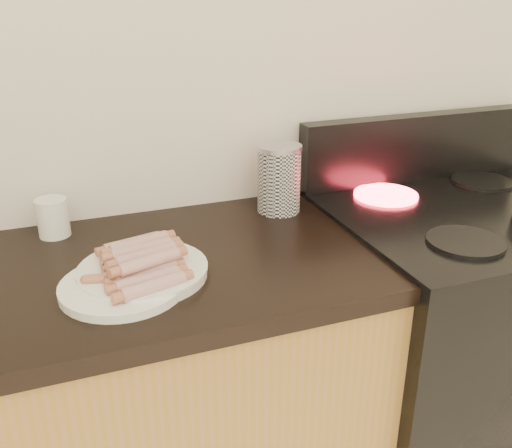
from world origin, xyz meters
name	(u,v)px	position (x,y,z in m)	size (l,w,h in m)	color
wall_back	(153,59)	(0.00, 2.00, 1.30)	(4.00, 0.04, 2.60)	silver
stove	(452,350)	(0.78, 1.68, 0.46)	(0.76, 0.65, 0.91)	black
stove_panel	(416,147)	(0.78, 1.96, 1.01)	(0.76, 0.06, 0.20)	black
burner_near_left	(465,242)	(0.61, 1.51, 0.92)	(0.18, 0.18, 0.01)	black
burner_far_left	(386,195)	(0.61, 1.84, 0.92)	(0.18, 0.18, 0.01)	#FF1E2D
burner_far_right	(482,181)	(0.95, 1.84, 0.92)	(0.18, 0.18, 0.01)	black
main_plate	(143,273)	(-0.12, 1.63, 0.91)	(0.27, 0.27, 0.02)	white
side_plate	(123,286)	(-0.17, 1.59, 0.91)	(0.25, 0.25, 0.02)	white
hotdog_pile	(142,260)	(-0.12, 1.63, 0.94)	(0.13, 0.27, 0.05)	brown
plain_sausages	(122,278)	(-0.17, 1.59, 0.93)	(0.14, 0.05, 0.02)	#B1632A
canister	(279,179)	(0.29, 1.88, 0.99)	(0.12, 0.12, 0.18)	silver
mug	(53,218)	(-0.29, 1.92, 0.95)	(0.08, 0.08, 0.09)	silver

